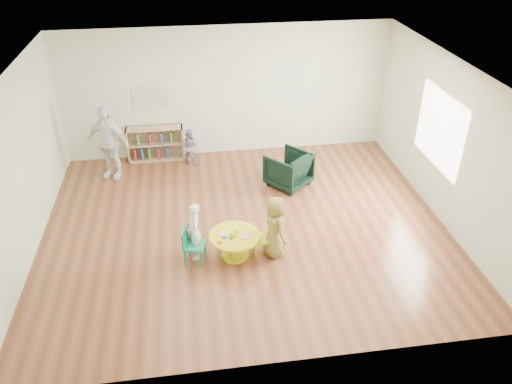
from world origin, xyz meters
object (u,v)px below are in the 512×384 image
kid_chair_left (192,244)px  adult_caretaker (108,142)px  kid_chair_right (265,237)px  bookshelf (155,143)px  activity_table (235,242)px  armchair (288,169)px  child_left (194,232)px  child_right (274,227)px  toddler (189,146)px

kid_chair_left → adult_caretaker: adult_caretaker is taller
kid_chair_right → kid_chair_left: bearing=92.6°
bookshelf → activity_table: bearing=-69.8°
kid_chair_right → armchair: size_ratio=0.73×
child_left → adult_caretaker: (-1.58, 2.91, 0.28)m
adult_caretaker → kid_chair_left: bearing=-38.2°
bookshelf → child_right: size_ratio=1.13×
kid_chair_right → bookshelf: 4.06m
bookshelf → toddler: toddler is taller
toddler → adult_caretaker: adult_caretaker is taller
activity_table → adult_caretaker: (-2.21, 2.98, 0.49)m
bookshelf → toddler: bearing=-22.9°
kid_chair_left → bookshelf: bookshelf is taller
bookshelf → toddler: (0.73, -0.31, 0.03)m
armchair → toddler: (-1.91, 1.23, 0.05)m
toddler → child_left: bearing=115.9°
kid_chair_left → adult_caretaker: bearing=-136.8°
bookshelf → adult_caretaker: adult_caretaker is taller
activity_table → toddler: size_ratio=1.03×
kid_chair_left → adult_caretaker: size_ratio=0.40×
toddler → kid_chair_right: bearing=134.7°
kid_chair_left → child_left: child_left is taller
kid_chair_left → armchair: (1.99, 2.13, 0.02)m
kid_chair_right → adult_caretaker: size_ratio=0.36×
activity_table → child_left: child_left is taller
toddler → adult_caretaker: bearing=38.9°
child_left → child_right: bearing=78.9°
bookshelf → child_left: child_left is taller
child_right → adult_caretaker: (-2.85, 3.02, 0.24)m
kid_chair_left → adult_caretaker: (-1.53, 3.00, 0.44)m
activity_table → child_left: size_ratio=0.84×
armchair → child_right: size_ratio=0.72×
kid_chair_left → toddler: (0.07, 3.36, 0.07)m
activity_table → adult_caretaker: 3.74m
kid_chair_left → bookshelf: (-0.66, 3.67, 0.04)m
toddler → armchair: bearing=173.6°
activity_table → child_right: child_right is taller
kid_chair_right → armchair: armchair is taller
bookshelf → child_left: bearing=-78.7°
activity_table → bookshelf: bookshelf is taller
child_right → kid_chair_right: bearing=48.6°
armchair → toddler: bearing=-73.2°
kid_chair_left → child_right: (1.32, -0.02, 0.20)m
adult_caretaker → bookshelf: bearing=62.4°
armchair → kid_chair_right: bearing=28.2°
kid_chair_right → bookshelf: bearing=27.0°
bookshelf → armchair: size_ratio=1.57×
kid_chair_left → child_left: bearing=168.4°
child_left → adult_caretaker: bearing=-157.4°
adult_caretaker → kid_chair_right: bearing=-22.7°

